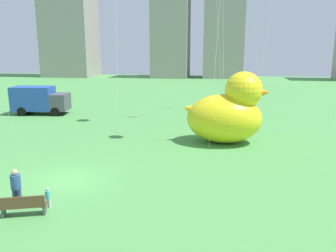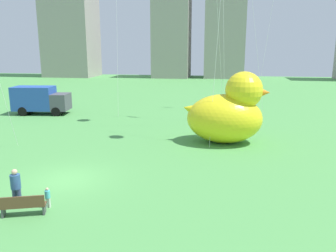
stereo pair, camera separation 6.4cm
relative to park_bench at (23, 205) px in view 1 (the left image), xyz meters
The scene contains 7 objects.
ground_plane 3.96m from the park_bench, 90.17° to the left, with size 140.00×140.00×0.00m, color #4D944A.
park_bench is the anchor object (origin of this frame).
person_adult 1.13m from the park_bench, 134.98° to the left, with size 0.42×0.42×1.71m.
person_child 1.06m from the park_bench, 54.44° to the left, with size 0.22×0.22×0.90m.
giant_inflatable_duck 15.18m from the park_bench, 56.81° to the left, with size 6.18×3.96×5.12m.
box_truck 23.22m from the park_bench, 117.34° to the left, with size 5.80×2.98×2.85m.
city_skyline 69.45m from the park_bench, 92.75° to the left, with size 77.39×11.69×38.88m.
Camera 1 is at (7.78, -15.62, 6.69)m, focal length 36.51 mm.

